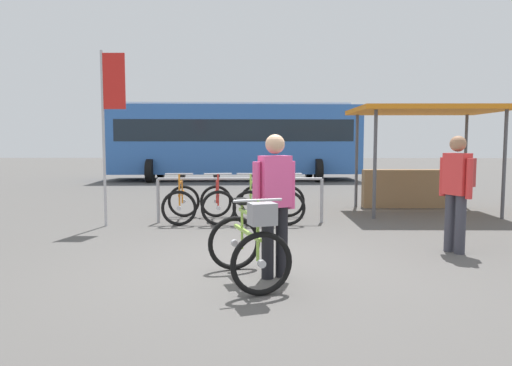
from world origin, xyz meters
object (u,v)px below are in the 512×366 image
Objects in this scene: featured_bicycle at (249,244)px; person_with_featured_bike at (275,199)px; pedestrian_with_backpack at (457,186)px; bus_distant at (235,137)px; racked_bike_lime at (253,203)px; racked_bike_red at (217,203)px; market_stall at (419,149)px; racked_bike_black at (288,203)px; racked_bike_orange at (181,203)px; banner_flag at (110,105)px.

person_with_featured_bike reaches higher than featured_bicycle.
pedestrian_with_backpack is at bearing 28.07° from featured_bicycle.
racked_bike_lime is at bearing -84.41° from bus_distant.
market_stall reaches higher than racked_bike_red.
person_with_featured_bike is (0.35, -3.85, 0.54)m from racked_bike_lime.
pedestrian_with_backpack reaches higher than racked_bike_red.
bus_distant is (-1.34, 13.98, 0.83)m from person_with_featured_bike.
racked_bike_red is 4.15m from featured_bicycle.
racked_bike_red is 4.84m from market_stall.
market_stall is (3.39, 5.45, 0.49)m from person_with_featured_bike.
racked_bike_black is 0.90× the size of featured_bicycle.
person_with_featured_bike is at bearing -95.19° from racked_bike_black.
racked_bike_orange is 0.96× the size of racked_bike_red.
racked_bike_lime is at bearing 1.58° from racked_bike_red.
person_with_featured_bike is at bearing -84.82° from racked_bike_lime.
racked_bike_lime is 0.90× the size of featured_bicycle.
racked_bike_black is 3.58m from market_stall.
banner_flag reaches higher than featured_bicycle.
banner_flag is at bearing -167.15° from racked_bike_lime.
racked_bike_orange is 2.27m from banner_flag.
racked_bike_orange is at bearing 24.97° from banner_flag.
racked_bike_red is 0.37× the size of banner_flag.
racked_bike_orange is 4.31m from featured_bicycle.
racked_bike_red and racked_bike_black have the same top height.
racked_bike_orange is 5.50m from market_stall.
person_with_featured_bike is at bearing 41.08° from featured_bicycle.
racked_bike_orange is 10.27m from bus_distant.
racked_bike_black is at bearing 1.58° from racked_bike_red.
racked_bike_red and featured_bicycle have the same top height.
racked_bike_lime is 0.69× the size of person_with_featured_bike.
pedestrian_with_backpack is at bearing -101.09° from market_stall.
banner_flag is at bearing -155.03° from racked_bike_orange.
banner_flag reaches higher than racked_bike_orange.
racked_bike_orange and racked_bike_lime have the same top height.
market_stall reaches higher than featured_bicycle.
bus_distant reaches higher than featured_bicycle.
racked_bike_orange is 1.01× the size of racked_bike_black.
banner_flag is at bearing 160.22° from pedestrian_with_backpack.
bus_distant reaches higher than racked_bike_lime.
bus_distant reaches higher than racked_bike_red.
pedestrian_with_backpack is (2.23, -2.59, 0.57)m from racked_bike_black.
featured_bicycle is 0.77× the size of pedestrian_with_backpack.
racked_bike_black is 3.82m from banner_flag.
banner_flag reaches higher than racked_bike_black.
market_stall reaches higher than pedestrian_with_backpack.
racked_bike_orange is at bearing -178.42° from racked_bike_black.
market_stall is at bearing 23.20° from racked_bike_lime.
racked_bike_red is 0.73× the size of pedestrian_with_backpack.
pedestrian_with_backpack is at bearing -19.78° from banner_flag.
banner_flag is at bearing -163.16° from racked_bike_red.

